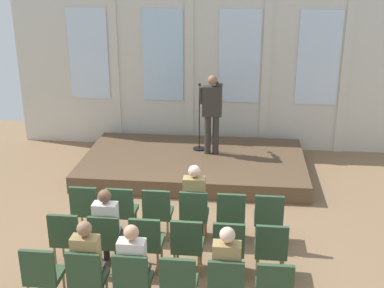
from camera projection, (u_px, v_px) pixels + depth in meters
ground_plane at (172, 254)px, 8.13m from camera, size 13.25×13.25×0.00m
rear_partition at (203, 62)px, 12.14m from camera, size 9.19×0.14×4.28m
stage_platform at (194, 164)px, 11.23m from camera, size 4.85×2.83×0.36m
speaker at (212, 109)px, 11.03m from camera, size 0.50×0.69×1.78m
mic_stand at (199, 135)px, 11.49m from camera, size 0.28×0.28×1.55m
chair_r0_c0 at (86, 207)px, 8.52m from camera, size 0.46×0.44×0.94m
chair_r0_c1 at (122, 208)px, 8.46m from camera, size 0.46×0.44×0.94m
chair_r0_c2 at (158, 210)px, 8.39m from camera, size 0.46×0.44×0.94m
chair_r0_c3 at (194, 212)px, 8.33m from camera, size 0.46×0.44×0.94m
audience_r0_c3 at (194, 198)px, 8.34m from camera, size 0.36×0.39×1.35m
chair_r0_c4 at (231, 214)px, 8.27m from camera, size 0.46×0.44×0.94m
chair_r0_c5 at (269, 216)px, 8.21m from camera, size 0.46×0.44×0.94m
chair_r1_c0 at (67, 236)px, 7.61m from camera, size 0.46×0.44×0.94m
chair_r1_c1 at (106, 238)px, 7.55m from camera, size 0.46×0.44×0.94m
audience_r1_c1 at (107, 224)px, 7.56m from camera, size 0.36×0.39×1.30m
chair_r1_c2 at (146, 240)px, 7.49m from camera, size 0.46×0.44×0.94m
chair_r1_c3 at (187, 242)px, 7.43m from camera, size 0.46×0.44×0.94m
chair_r1_c4 at (229, 245)px, 7.37m from camera, size 0.46×0.44×0.94m
chair_r1_c5 at (271, 247)px, 7.31m from camera, size 0.46×0.44×0.94m
chair_r2_c0 at (42, 273)px, 6.71m from camera, size 0.46×0.44×0.94m
chair_r2_c1 at (87, 276)px, 6.65m from camera, size 0.46×0.44×0.94m
audience_r2_c1 at (88, 260)px, 6.66m from camera, size 0.36×0.39×1.31m
chair_r2_c2 at (132, 278)px, 6.59m from camera, size 0.46×0.44×0.94m
audience_r2_c2 at (133, 263)px, 6.60m from camera, size 0.36×0.39×1.29m
chair_r2_c3 at (179, 281)px, 6.53m from camera, size 0.46×0.44×0.94m
chair_r2_c4 at (226, 284)px, 6.47m from camera, size 0.46×0.44×0.94m
audience_r2_c4 at (227, 267)px, 6.47m from camera, size 0.36×0.39×1.33m
chair_r2_c5 at (274, 287)px, 6.41m from camera, size 0.46×0.44×0.94m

